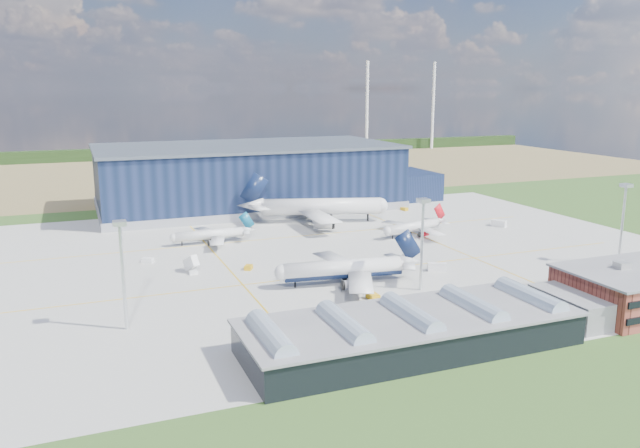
{
  "coord_description": "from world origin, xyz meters",
  "views": [
    {
      "loc": [
        -67.65,
        -157.94,
        48.85
      ],
      "look_at": [
        -1.08,
        9.56,
        9.63
      ],
      "focal_mm": 35.0,
      "sensor_mm": 36.0,
      "label": 1
    }
  ],
  "objects_px": {
    "airliner_red": "(413,222)",
    "airliner_regional": "(209,230)",
    "gse_van_b": "(499,223)",
    "gse_cart_b": "(148,260)",
    "gse_van_a": "(437,267)",
    "airliner_navy": "(343,260)",
    "light_mast_center": "(422,229)",
    "light_mast_west": "(122,257)",
    "light_mast_east": "(624,210)",
    "hangar": "(254,179)",
    "gse_tug_a": "(373,297)",
    "gse_cart_a": "(408,256)",
    "gse_tug_c": "(404,209)",
    "car_a": "(627,266)",
    "gse_tug_b": "(248,268)",
    "car_b": "(566,295)",
    "airstair": "(191,266)",
    "airliner_widebody": "(321,198)"
  },
  "relations": [
    {
      "from": "hangar",
      "to": "gse_tug_c",
      "type": "distance_m",
      "value": 64.22
    },
    {
      "from": "light_mast_east",
      "to": "airliner_red",
      "type": "bearing_deg",
      "value": 125.62
    },
    {
      "from": "airliner_red",
      "to": "gse_cart_a",
      "type": "relative_size",
      "value": 8.8
    },
    {
      "from": "light_mast_west",
      "to": "light_mast_east",
      "type": "height_order",
      "value": "same"
    },
    {
      "from": "gse_tug_a",
      "to": "gse_cart_b",
      "type": "relative_size",
      "value": 1.11
    },
    {
      "from": "gse_van_b",
      "to": "light_mast_center",
      "type": "bearing_deg",
      "value": -172.97
    },
    {
      "from": "light_mast_west",
      "to": "airliner_red",
      "type": "distance_m",
      "value": 111.23
    },
    {
      "from": "airliner_red",
      "to": "gse_tug_a",
      "type": "relative_size",
      "value": 8.29
    },
    {
      "from": "gse_cart_a",
      "to": "gse_cart_b",
      "type": "bearing_deg",
      "value": 164.26
    },
    {
      "from": "gse_tug_b",
      "to": "car_a",
      "type": "bearing_deg",
      "value": 8.9
    },
    {
      "from": "gse_van_a",
      "to": "gse_cart_b",
      "type": "xyz_separation_m",
      "value": [
        -72.55,
        38.03,
        -0.43
      ]
    },
    {
      "from": "car_b",
      "to": "gse_cart_b",
      "type": "bearing_deg",
      "value": 76.38
    },
    {
      "from": "airliner_red",
      "to": "gse_cart_b",
      "type": "height_order",
      "value": "airliner_red"
    },
    {
      "from": "hangar",
      "to": "gse_cart_a",
      "type": "distance_m",
      "value": 100.49
    },
    {
      "from": "light_mast_center",
      "to": "gse_tug_a",
      "type": "distance_m",
      "value": 20.54
    },
    {
      "from": "airliner_navy",
      "to": "airliner_red",
      "type": "relative_size",
      "value": 1.37
    },
    {
      "from": "gse_van_a",
      "to": "gse_tug_b",
      "type": "bearing_deg",
      "value": 92.93
    },
    {
      "from": "light_mast_west",
      "to": "gse_tug_b",
      "type": "bearing_deg",
      "value": 43.18
    },
    {
      "from": "airliner_regional",
      "to": "gse_tug_b",
      "type": "xyz_separation_m",
      "value": [
        3.75,
        -33.44,
        -4.01
      ]
    },
    {
      "from": "airliner_navy",
      "to": "gse_van_a",
      "type": "distance_m",
      "value": 29.1
    },
    {
      "from": "hangar",
      "to": "airstair",
      "type": "xyz_separation_m",
      "value": [
        -42.8,
        -88.18,
        -10.04
      ]
    },
    {
      "from": "airliner_red",
      "to": "light_mast_east",
      "type": "bearing_deg",
      "value": 111.39
    },
    {
      "from": "airliner_widebody",
      "to": "gse_van_b",
      "type": "height_order",
      "value": "airliner_widebody"
    },
    {
      "from": "airliner_navy",
      "to": "gse_tug_a",
      "type": "height_order",
      "value": "airliner_navy"
    },
    {
      "from": "gse_van_b",
      "to": "car_b",
      "type": "relative_size",
      "value": 1.39
    },
    {
      "from": "airliner_navy",
      "to": "airliner_regional",
      "type": "bearing_deg",
      "value": -59.95
    },
    {
      "from": "hangar",
      "to": "gse_tug_a",
      "type": "relative_size",
      "value": 41.34
    },
    {
      "from": "gse_van_a",
      "to": "gse_cart_b",
      "type": "height_order",
      "value": "gse_van_a"
    },
    {
      "from": "airliner_regional",
      "to": "car_a",
      "type": "height_order",
      "value": "airliner_regional"
    },
    {
      "from": "light_mast_west",
      "to": "car_a",
      "type": "xyz_separation_m",
      "value": [
        133.48,
        -4.46,
        -14.89
      ]
    },
    {
      "from": "gse_cart_a",
      "to": "gse_tug_c",
      "type": "xyz_separation_m",
      "value": [
        35.36,
        65.32,
        -0.07
      ]
    },
    {
      "from": "airliner_widebody",
      "to": "car_a",
      "type": "distance_m",
      "value": 105.05
    },
    {
      "from": "light_mast_east",
      "to": "airliner_navy",
      "type": "height_order",
      "value": "light_mast_east"
    },
    {
      "from": "gse_van_b",
      "to": "airstair",
      "type": "xyz_separation_m",
      "value": [
        -113.81,
        -16.17,
        0.39
      ]
    },
    {
      "from": "gse_tug_b",
      "to": "car_a",
      "type": "height_order",
      "value": "gse_tug_b"
    },
    {
      "from": "light_mast_center",
      "to": "airliner_navy",
      "type": "xyz_separation_m",
      "value": [
        -15.97,
        11.37,
        -8.93
      ]
    },
    {
      "from": "light_mast_center",
      "to": "airliner_navy",
      "type": "distance_m",
      "value": 21.54
    },
    {
      "from": "light_mast_east",
      "to": "car_a",
      "type": "xyz_separation_m",
      "value": [
        -1.52,
        -4.46,
        -14.89
      ]
    },
    {
      "from": "light_mast_west",
      "to": "light_mast_east",
      "type": "xyz_separation_m",
      "value": [
        135.0,
        0.0,
        0.0
      ]
    },
    {
      "from": "light_mast_east",
      "to": "light_mast_west",
      "type": "bearing_deg",
      "value": 180.0
    },
    {
      "from": "car_a",
      "to": "gse_tug_a",
      "type": "bearing_deg",
      "value": 108.03
    },
    {
      "from": "light_mast_center",
      "to": "gse_van_a",
      "type": "distance_m",
      "value": 22.8
    },
    {
      "from": "airliner_navy",
      "to": "gse_van_a",
      "type": "relative_size",
      "value": 7.8
    },
    {
      "from": "airliner_red",
      "to": "airliner_regional",
      "type": "xyz_separation_m",
      "value": [
        -66.48,
        14.31,
        -0.12
      ]
    },
    {
      "from": "hangar",
      "to": "gse_van_b",
      "type": "distance_m",
      "value": 101.67
    },
    {
      "from": "airliner_widebody",
      "to": "gse_cart_b",
      "type": "height_order",
      "value": "airliner_widebody"
    },
    {
      "from": "gse_van_a",
      "to": "gse_tug_c",
      "type": "relative_size",
      "value": 1.73
    },
    {
      "from": "gse_van_a",
      "to": "airliner_navy",
      "type": "bearing_deg",
      "value": 118.37
    },
    {
      "from": "gse_van_b",
      "to": "gse_cart_b",
      "type": "bearing_deg",
      "value": 148.48
    },
    {
      "from": "hangar",
      "to": "airstair",
      "type": "height_order",
      "value": "hangar"
    }
  ]
}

